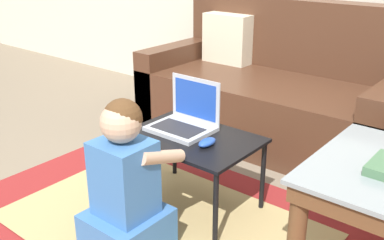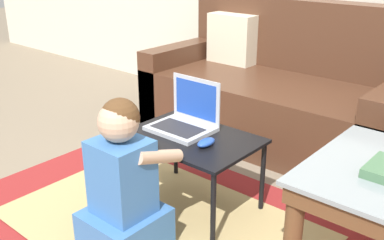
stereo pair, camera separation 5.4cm
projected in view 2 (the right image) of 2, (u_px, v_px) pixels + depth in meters
name	position (u px, v px, depth m)	size (l,w,h in m)	color
ground_plane	(154.00, 215.00, 2.22)	(16.00, 16.00, 0.00)	#7F705B
area_rug	(161.00, 224.00, 2.14)	(2.01, 1.33, 0.01)	maroon
couch	(278.00, 93.00, 3.06)	(1.74, 0.86, 0.90)	#4C2D1E
laptop_desk	(192.00, 144.00, 2.18)	(0.63, 0.44, 0.39)	black
laptop	(184.00, 121.00, 2.23)	(0.30, 0.24, 0.25)	#B7BCC6
computer_mouse	(206.00, 142.00, 2.06)	(0.06, 0.11, 0.03)	#234CB2
person_seated	(124.00, 189.00, 1.86)	(0.30, 0.40, 0.70)	#3D70B2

